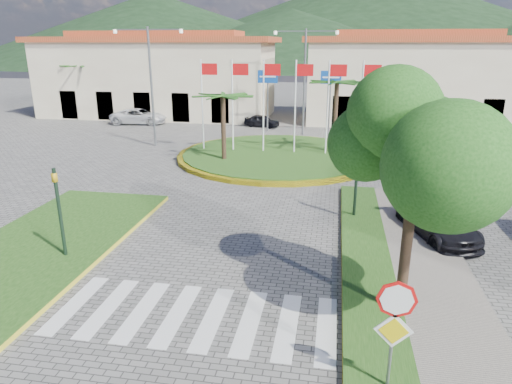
% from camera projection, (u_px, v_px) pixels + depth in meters
% --- Properties ---
extents(median_left, '(5.00, 14.00, 0.18)m').
position_uv_depth(median_left, '(22.00, 260.00, 15.16)').
color(median_left, '#1A4413').
rests_on(median_left, ground).
extents(crosswalk, '(8.00, 3.00, 0.01)m').
position_uv_depth(crosswalk, '(191.00, 316.00, 12.25)').
color(crosswalk, silver).
rests_on(crosswalk, ground).
extents(roundabout_island, '(12.70, 12.70, 6.00)m').
position_uv_depth(roundabout_island, '(278.00, 155.00, 29.04)').
color(roundabout_island, yellow).
rests_on(roundabout_island, ground).
extents(stop_sign, '(0.80, 0.11, 2.65)m').
position_uv_depth(stop_sign, '(395.00, 320.00, 8.98)').
color(stop_sign, slate).
rests_on(stop_sign, ground).
extents(deciduous_tree, '(3.60, 3.60, 6.80)m').
position_uv_depth(deciduous_tree, '(420.00, 124.00, 10.67)').
color(deciduous_tree, black).
rests_on(deciduous_tree, ground).
extents(traffic_light_left, '(0.15, 0.18, 3.20)m').
position_uv_depth(traffic_light_left, '(59.00, 205.00, 14.84)').
color(traffic_light_left, black).
rests_on(traffic_light_left, ground).
extents(traffic_light_right, '(0.15, 0.18, 3.20)m').
position_uv_depth(traffic_light_right, '(357.00, 174.00, 18.40)').
color(traffic_light_right, black).
rests_on(traffic_light_right, ground).
extents(traffic_light_far, '(0.18, 0.15, 3.20)m').
position_uv_depth(traffic_light_far, '(402.00, 121.00, 30.92)').
color(traffic_light_far, black).
rests_on(traffic_light_far, ground).
extents(direction_sign_west, '(1.60, 0.14, 5.20)m').
position_uv_depth(direction_sign_west, '(268.00, 88.00, 36.72)').
color(direction_sign_west, slate).
rests_on(direction_sign_west, ground).
extents(direction_sign_east, '(1.60, 0.14, 5.20)m').
position_uv_depth(direction_sign_east, '(330.00, 89.00, 35.90)').
color(direction_sign_east, slate).
rests_on(direction_sign_east, ground).
extents(street_lamp_centre, '(4.80, 0.16, 8.00)m').
position_uv_depth(street_lamp_centre, '(305.00, 77.00, 35.02)').
color(street_lamp_centre, slate).
rests_on(street_lamp_centre, ground).
extents(street_lamp_west, '(4.80, 0.16, 8.00)m').
position_uv_depth(street_lamp_west, '(151.00, 81.00, 31.04)').
color(street_lamp_west, slate).
rests_on(street_lamp_west, ground).
extents(building_left, '(23.32, 9.54, 8.05)m').
position_uv_depth(building_left, '(159.00, 75.00, 45.15)').
color(building_left, beige).
rests_on(building_left, ground).
extents(building_right, '(19.08, 9.54, 8.05)m').
position_uv_depth(building_right, '(410.00, 78.00, 41.21)').
color(building_right, beige).
rests_on(building_right, ground).
extents(hill_far_west, '(140.00, 140.00, 22.00)m').
position_uv_depth(hill_far_west, '(154.00, 29.00, 145.12)').
color(hill_far_west, black).
rests_on(hill_far_west, ground).
extents(hill_far_mid, '(180.00, 180.00, 30.00)m').
position_uv_depth(hill_far_mid, '(376.00, 17.00, 151.10)').
color(hill_far_mid, black).
rests_on(hill_far_mid, ground).
extents(hill_near_back, '(110.00, 110.00, 16.00)m').
position_uv_depth(hill_near_back, '(292.00, 39.00, 129.31)').
color(hill_near_back, black).
rests_on(hill_near_back, ground).
extents(white_van, '(5.09, 2.74, 1.36)m').
position_uv_depth(white_van, '(139.00, 116.00, 40.93)').
color(white_van, silver).
rests_on(white_van, ground).
extents(car_dark_a, '(3.30, 2.04, 1.05)m').
position_uv_depth(car_dark_a, '(262.00, 121.00, 39.57)').
color(car_dark_a, black).
rests_on(car_dark_a, ground).
extents(car_dark_b, '(3.92, 1.73, 1.25)m').
position_uv_depth(car_dark_b, '(398.00, 122.00, 38.21)').
color(car_dark_b, black).
rests_on(car_dark_b, ground).
extents(car_side_right, '(3.04, 4.67, 1.26)m').
position_uv_depth(car_side_right, '(437.00, 220.00, 17.16)').
color(car_side_right, black).
rests_on(car_side_right, ground).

